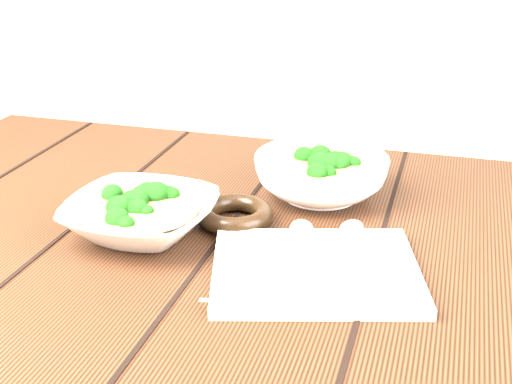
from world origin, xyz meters
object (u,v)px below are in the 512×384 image
object	(u,v)px
table	(236,318)
soup_bowl_front	(141,215)
napkin	(315,270)
trivet	(235,214)
soup_bowl_back	(321,174)

from	to	relation	value
table	soup_bowl_front	world-z (taller)	soup_bowl_front
soup_bowl_front	napkin	bearing A→B (deg)	-10.50
table	trivet	distance (m)	0.14
trivet	soup_bowl_back	bearing A→B (deg)	53.45
trivet	napkin	xyz separation A→B (m)	(0.13, -0.11, -0.01)
trivet	napkin	distance (m)	0.17
table	soup_bowl_back	size ratio (longest dim) A/B	5.06
soup_bowl_front	soup_bowl_back	distance (m)	0.27
soup_bowl_front	trivet	world-z (taller)	soup_bowl_front
soup_bowl_front	soup_bowl_back	bearing A→B (deg)	43.28
soup_bowl_front	napkin	size ratio (longest dim) A/B	0.81
table	soup_bowl_back	distance (m)	0.24
table	trivet	size ratio (longest dim) A/B	11.50
table	napkin	size ratio (longest dim) A/B	5.05
soup_bowl_front	soup_bowl_back	world-z (taller)	soup_bowl_back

